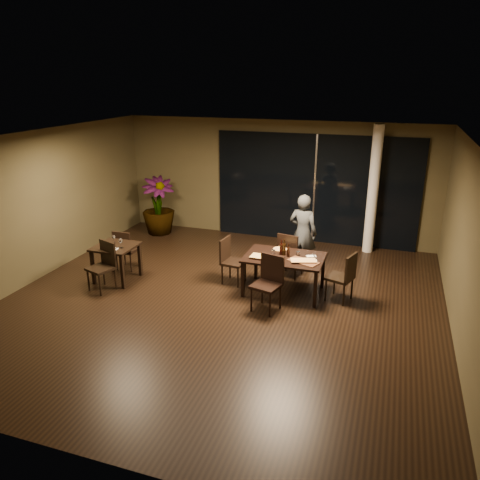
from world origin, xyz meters
The scene contains 33 objects.
ground centered at (0.00, 0.00, 0.00)m, with size 8.00×8.00×0.00m, color black.
wall_back centered at (0.00, 4.05, 1.50)m, with size 8.00×0.10×3.00m, color #463E25.
wall_front centered at (0.00, -4.05, 1.50)m, with size 8.00×0.10×3.00m, color #463E25.
wall_left centered at (-4.05, 0.00, 1.50)m, with size 0.10×8.00×3.00m, color #463E25.
wall_right centered at (4.05, 0.00, 1.50)m, with size 0.10×8.00×3.00m, color #463E25.
ceiling centered at (0.00, 0.00, 3.02)m, with size 8.00×8.00×0.04m, color silver.
window_panel centered at (1.00, 3.96, 1.35)m, with size 5.00×0.06×2.70m, color black.
column centered at (2.40, 3.65, 1.50)m, with size 0.24×0.24×3.00m, color white.
main_table centered at (1.00, 0.80, 0.68)m, with size 1.50×1.00×0.75m.
side_table centered at (-2.40, 0.30, 0.62)m, with size 0.80×0.80×0.75m.
chair_main_far centered at (0.94, 1.55, 0.54)m, with size 0.53×0.53×0.97m.
chair_main_near centered at (0.89, 0.07, 0.56)m, with size 0.57×0.57×1.00m.
chair_main_left centered at (-0.15, 0.93, 0.52)m, with size 0.48×0.48×0.94m.
chair_main_right centered at (2.15, 0.79, 0.53)m, with size 0.56×0.56×0.95m.
chair_side_far centered at (-2.52, 0.82, 0.50)m, with size 0.43×0.43×0.89m.
chair_side_near centered at (-2.38, -0.15, 0.54)m, with size 0.57×0.57×0.97m.
diner centered at (1.11, 2.05, 0.84)m, with size 0.57×0.38×1.68m, color #303336.
potted_plant centered at (-3.00, 3.29, 0.76)m, with size 0.82×0.82×1.51m, color #1C4717.
pizza_board_left centered at (0.66, 0.59, 0.76)m, with size 0.52×0.26×0.01m, color #3E2114.
pizza_board_right centered at (1.40, 0.64, 0.76)m, with size 0.56×0.28×0.01m, color #4B2918.
oblong_pizza_left centered at (0.66, 0.59, 0.77)m, with size 0.50×0.24×0.02m, color maroon, non-canonical shape.
oblong_pizza_right centered at (1.40, 0.64, 0.77)m, with size 0.45×0.21×0.02m, color maroon, non-canonical shape.
round_pizza centered at (0.84, 1.13, 0.76)m, with size 0.27×0.27×0.01m, color #A53112.
bottle_a centered at (0.91, 0.89, 0.90)m, with size 0.06×0.06×0.29m, color black, non-canonical shape.
bottle_b centered at (1.07, 0.83, 0.88)m, with size 0.06×0.06×0.25m, color black, non-canonical shape.
bottle_c centered at (0.97, 0.88, 0.90)m, with size 0.07×0.07×0.31m, color black, non-canonical shape.
tumbler_left centered at (0.77, 0.85, 0.79)m, with size 0.07×0.07×0.09m, color white.
tumbler_right centered at (1.23, 0.94, 0.79)m, with size 0.07×0.07×0.08m, color white.
napkin_near centered at (1.54, 0.75, 0.76)m, with size 0.18×0.10×0.01m, color silver.
napkin_far centered at (1.49, 0.95, 0.76)m, with size 0.18×0.10×0.01m, color white.
wine_glass_a centered at (-2.50, 0.42, 0.83)m, with size 0.07×0.07×0.17m, color white, non-canonical shape.
wine_glass_b centered at (-2.21, 0.23, 0.85)m, with size 0.08×0.08×0.19m, color white, non-canonical shape.
side_napkin centered at (-2.32, 0.11, 0.76)m, with size 0.18×0.11×0.01m, color white.
Camera 1 is at (2.83, -7.34, 4.02)m, focal length 35.00 mm.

